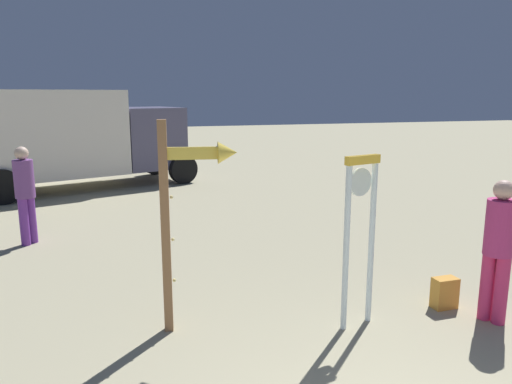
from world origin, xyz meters
TOP-DOWN VIEW (x-y plane):
  - standing_clock at (0.81, 2.66)m, footprint 0.49×0.20m
  - arrow_sign at (-1.11, 3.16)m, footprint 0.90×0.31m
  - person_near_clock at (2.46, 2.24)m, footprint 0.34×0.34m
  - backpack at (2.15, 2.74)m, footprint 0.32×0.23m
  - person_distant at (-3.42, 7.42)m, footprint 0.35×0.35m
  - box_truck_near at (-3.19, 12.84)m, footprint 7.43×4.35m

SIDE VIEW (x-z plane):
  - backpack at x=2.15m, z-range 0.00..0.41m
  - person_near_clock at x=2.46m, z-range 0.10..1.88m
  - person_distant at x=-3.42m, z-range 0.11..1.94m
  - standing_clock at x=0.81m, z-range 0.22..2.30m
  - box_truck_near at x=-3.19m, z-range 0.14..3.02m
  - arrow_sign at x=-1.11m, z-range 0.37..2.86m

